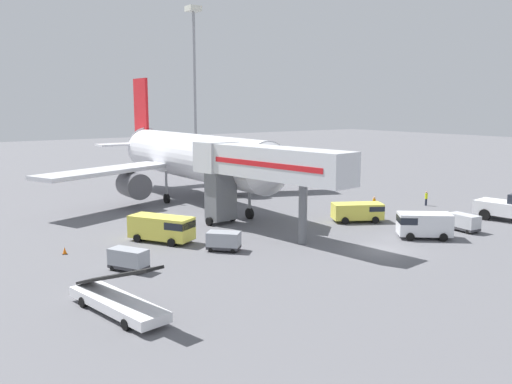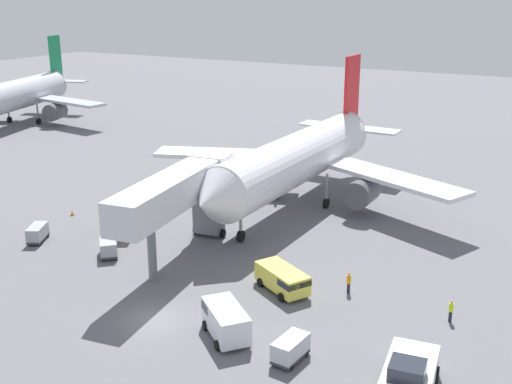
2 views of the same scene
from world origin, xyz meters
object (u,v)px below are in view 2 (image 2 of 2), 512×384
Objects in this scene: baggage_cart_mid_left at (291,348)px; service_van_near_right at (225,319)px; service_van_mid_right at (124,220)px; baggage_cart_rear_left at (37,233)px; service_van_mid_center at (283,279)px; pushback_tug at (407,383)px; baggage_cart_rear_right at (108,247)px; airplane_background at (19,95)px; airplane_at_gate at (300,158)px; ground_crew_worker_midground at (349,282)px; safety_cone_alpha at (72,213)px; jet_bridge at (181,192)px; ground_crew_worker_foreground at (451,310)px.

service_van_near_right is at bearing 173.66° from baggage_cart_mid_left.
baggage_cart_rear_left is at bearing -133.38° from service_van_mid_right.
service_van_mid_center is at bearing 119.24° from baggage_cart_mid_left.
baggage_cart_rear_right is at bearing 164.75° from pushback_tug.
airplane_background reaches higher than pushback_tug.
airplane_at_gate is 21.56m from ground_crew_worker_midground.
pushback_tug is 41.54m from safety_cone_alpha.
jet_bridge is at bearing 154.43° from pushback_tug.
service_van_near_right is 29.33m from safety_cone_alpha.
service_van_mid_center is 9.37× the size of safety_cone_alpha.
service_van_mid_center is (-12.27, 9.09, -0.21)m from pushback_tug.
service_van_near_right is 1.58× the size of baggage_cart_rear_left.
service_van_mid_center reaches higher than ground_crew_worker_midground.
service_van_near_right is 17.26m from baggage_cart_rear_right.
ground_crew_worker_midground is at bearing 0.89° from jet_bridge.
baggage_cart_rear_left is at bearing 168.76° from pushback_tug.
service_van_mid_center is at bearing -68.14° from airplane_at_gate.
airplane_at_gate is 62.65m from airplane_background.
airplane_at_gate reaches higher than service_van_mid_right.
safety_cone_alpha is at bearing 157.02° from baggage_cart_mid_left.
jet_bridge reaches higher than service_van_mid_center.
service_van_near_right is at bearing -22.28° from baggage_cart_rear_right.
safety_cone_alpha is (-10.42, 6.25, -0.55)m from baggage_cart_rear_right.
jet_bridge is at bearing 136.57° from service_van_near_right.
service_van_mid_right is 1.10× the size of service_van_mid_center.
baggage_cart_mid_left is 5.06× the size of safety_cone_alpha.
airplane_background is (-68.24, 35.58, 4.03)m from service_van_mid_center.
ground_crew_worker_midground is at bearing 175.02° from ground_crew_worker_foreground.
safety_cone_alpha is at bearing 174.86° from ground_crew_worker_foreground.
baggage_cart_mid_left is 12.48m from ground_crew_worker_foreground.
service_van_mid_right is 3.34× the size of ground_crew_worker_midground.
pushback_tug is at bearing -5.30° from baggage_cart_mid_left.
baggage_cart_mid_left is 1.63× the size of ground_crew_worker_midground.
safety_cone_alpha is (-39.20, 3.53, -0.59)m from ground_crew_worker_foreground.
ground_crew_worker_midground is (4.54, 2.12, -0.14)m from service_van_mid_center.
pushback_tug is 2.75× the size of baggage_cart_mid_left.
ground_crew_worker_foreground is (12.82, 9.26, -0.36)m from service_van_near_right.
ground_crew_worker_midground is (4.98, 9.94, -0.31)m from service_van_near_right.
pushback_tug reaches higher than service_van_mid_center.
service_van_mid_right is at bearing 175.46° from ground_crew_worker_midground.
ground_crew_worker_foreground is at bearing -41.58° from airplane_at_gate.
baggage_cart_rear_right is 22.26m from baggage_cart_mid_left.
airplane_background is (-72.94, 43.97, 4.23)m from baggage_cart_mid_left.
airplane_background is (-72.79, 33.46, 4.17)m from ground_crew_worker_midground.
baggage_cart_rear_left is at bearing -175.82° from service_van_mid_center.
jet_bridge is 14.87m from service_van_near_right.
airplane_at_gate reaches higher than baggage_cart_mid_left.
jet_bridge is at bearing -10.82° from safety_cone_alpha.
ground_crew_worker_midground is at bearing 124.54° from pushback_tug.
safety_cone_alpha is at bearing 160.21° from pushback_tug.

